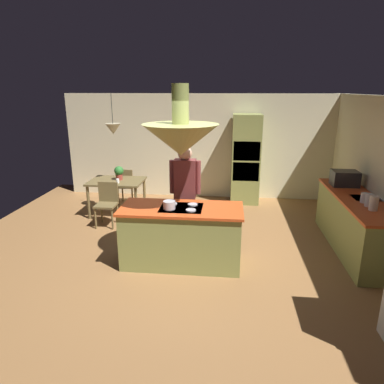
# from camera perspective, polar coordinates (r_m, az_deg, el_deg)

# --- Properties ---
(ground) EXTENTS (8.16, 8.16, 0.00)m
(ground) POSITION_cam_1_polar(r_m,az_deg,el_deg) (5.80, -1.42, -10.62)
(ground) COLOR olive
(wall_back) EXTENTS (6.80, 0.10, 2.55)m
(wall_back) POSITION_cam_1_polar(r_m,az_deg,el_deg) (8.70, 1.48, 7.51)
(wall_back) COLOR beige
(wall_back) RESTS_ON ground
(kitchen_island) EXTENTS (1.87, 0.82, 0.95)m
(kitchen_island) POSITION_cam_1_polar(r_m,az_deg,el_deg) (5.42, -1.73, -7.18)
(kitchen_island) COLOR #8C934C
(kitchen_island) RESTS_ON ground
(counter_run_right) EXTENTS (0.73, 2.53, 0.93)m
(counter_run_right) POSITION_cam_1_polar(r_m,az_deg,el_deg) (6.48, 25.17, -4.69)
(counter_run_right) COLOR #8C934C
(counter_run_right) RESTS_ON ground
(oven_tower) EXTENTS (0.66, 0.62, 2.10)m
(oven_tower) POSITION_cam_1_polar(r_m,az_deg,el_deg) (8.32, 8.84, 5.33)
(oven_tower) COLOR #8C934C
(oven_tower) RESTS_ON ground
(dining_table) EXTENTS (1.15, 0.85, 0.76)m
(dining_table) POSITION_cam_1_polar(r_m,az_deg,el_deg) (7.67, -12.29, 1.17)
(dining_table) COLOR brown
(dining_table) RESTS_ON ground
(person_at_island) EXTENTS (0.53, 0.23, 1.76)m
(person_at_island) POSITION_cam_1_polar(r_m,az_deg,el_deg) (5.87, -1.14, 0.40)
(person_at_island) COLOR tan
(person_at_island) RESTS_ON ground
(range_hood) EXTENTS (1.10, 1.10, 1.00)m
(range_hood) POSITION_cam_1_polar(r_m,az_deg,el_deg) (5.00, -1.89, 8.88)
(range_hood) COLOR #8C934C
(pendant_light_over_table) EXTENTS (0.32, 0.32, 0.82)m
(pendant_light_over_table) POSITION_cam_1_polar(r_m,az_deg,el_deg) (7.45, -12.86, 10.11)
(pendant_light_over_table) COLOR beige
(chair_facing_island) EXTENTS (0.40, 0.40, 0.87)m
(chair_facing_island) POSITION_cam_1_polar(r_m,az_deg,el_deg) (7.13, -13.81, -1.43)
(chair_facing_island) COLOR brown
(chair_facing_island) RESTS_ON ground
(chair_by_back_wall) EXTENTS (0.40, 0.40, 0.87)m
(chair_by_back_wall) POSITION_cam_1_polar(r_m,az_deg,el_deg) (8.31, -10.85, 1.32)
(chair_by_back_wall) COLOR brown
(chair_by_back_wall) RESTS_ON ground
(potted_plant_on_table) EXTENTS (0.20, 0.20, 0.30)m
(potted_plant_on_table) POSITION_cam_1_polar(r_m,az_deg,el_deg) (7.64, -11.94, 3.22)
(potted_plant_on_table) COLOR #99382D
(potted_plant_on_table) RESTS_ON dining_table
(cup_on_table) EXTENTS (0.07, 0.07, 0.09)m
(cup_on_table) POSITION_cam_1_polar(r_m,az_deg,el_deg) (7.41, -12.15, 1.79)
(cup_on_table) COLOR white
(cup_on_table) RESTS_ON dining_table
(canister_flour) EXTENTS (0.12, 0.12, 0.22)m
(canister_flour) POSITION_cam_1_polar(r_m,az_deg,el_deg) (5.76, 27.75, -1.65)
(canister_flour) COLOR silver
(canister_flour) RESTS_ON counter_run_right
(canister_sugar) EXTENTS (0.12, 0.12, 0.20)m
(canister_sugar) POSITION_cam_1_polar(r_m,az_deg,el_deg) (5.92, 27.13, -1.19)
(canister_sugar) COLOR silver
(canister_sugar) RESTS_ON counter_run_right
(canister_tea) EXTENTS (0.12, 0.12, 0.16)m
(canister_tea) POSITION_cam_1_polar(r_m,az_deg,el_deg) (6.09, 26.53, -0.87)
(canister_tea) COLOR silver
(canister_tea) RESTS_ON counter_run_right
(microwave_on_counter) EXTENTS (0.46, 0.36, 0.28)m
(microwave_on_counter) POSITION_cam_1_polar(r_m,az_deg,el_deg) (6.99, 23.85, 2.08)
(microwave_on_counter) COLOR #232326
(microwave_on_counter) RESTS_ON counter_run_right
(cooking_pot_on_cooktop) EXTENTS (0.18, 0.18, 0.12)m
(cooking_pot_on_cooktop) POSITION_cam_1_polar(r_m,az_deg,el_deg) (5.13, -3.76, -2.14)
(cooking_pot_on_cooktop) COLOR #B2B2B7
(cooking_pot_on_cooktop) RESTS_ON kitchen_island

